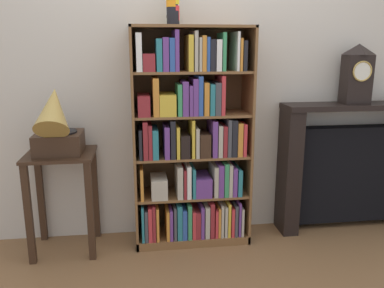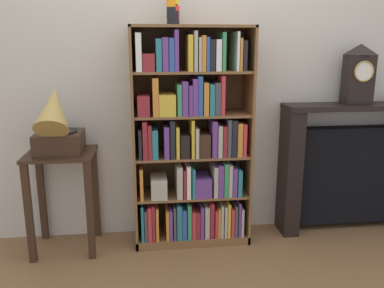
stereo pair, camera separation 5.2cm
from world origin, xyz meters
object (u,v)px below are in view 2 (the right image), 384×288
(side_table_left, at_px, (63,182))
(fireplace_mantel, at_px, (351,168))
(cup_stack, at_px, (173,5))
(bookshelf, at_px, (192,147))
(mantel_clock, at_px, (359,74))
(gramophone, at_px, (56,124))

(side_table_left, bearing_deg, fireplace_mantel, 2.55)
(cup_stack, bearing_deg, bookshelf, -17.39)
(bookshelf, bearing_deg, side_table_left, -178.14)
(bookshelf, xyz_separation_m, mantel_clock, (1.24, 0.04, 0.51))
(bookshelf, xyz_separation_m, fireplace_mantel, (1.27, 0.07, -0.23))
(cup_stack, xyz_separation_m, mantel_clock, (1.37, 0.01, -0.47))
(gramophone, bearing_deg, cup_stack, 8.92)
(cup_stack, relative_size, mantel_clock, 0.60)
(cup_stack, distance_m, mantel_clock, 1.44)
(cup_stack, height_order, gramophone, cup_stack)
(side_table_left, bearing_deg, gramophone, -90.00)
(gramophone, height_order, mantel_clock, mantel_clock)
(bookshelf, relative_size, cup_stack, 5.97)
(cup_stack, bearing_deg, side_table_left, -175.08)
(bookshelf, xyz_separation_m, gramophone, (-0.91, -0.09, 0.20))
(gramophone, height_order, fireplace_mantel, gramophone)
(side_table_left, height_order, mantel_clock, mantel_clock)
(mantel_clock, bearing_deg, side_table_left, -178.05)
(cup_stack, relative_size, fireplace_mantel, 0.23)
(side_table_left, relative_size, fireplace_mantel, 0.63)
(bookshelf, height_order, side_table_left, bookshelf)
(bookshelf, relative_size, mantel_clock, 3.56)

